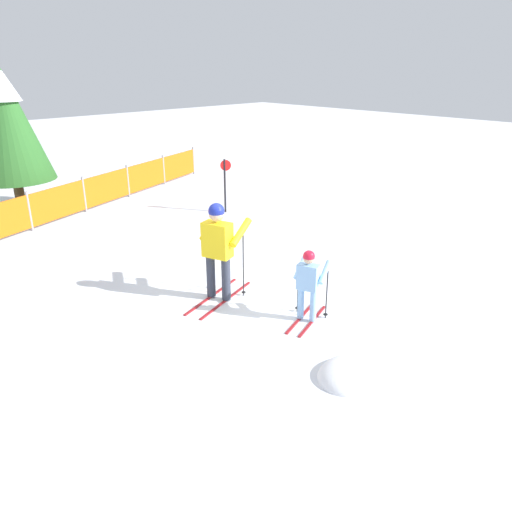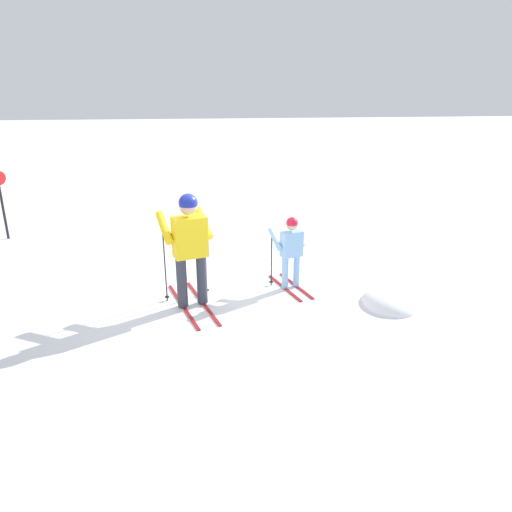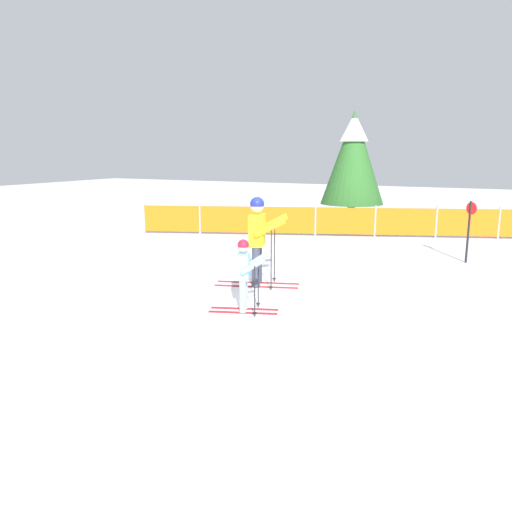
{
  "view_description": "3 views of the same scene",
  "coord_description": "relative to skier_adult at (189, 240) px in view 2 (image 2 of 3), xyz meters",
  "views": [
    {
      "loc": [
        -5.15,
        -5.73,
        3.81
      ],
      "look_at": [
        -0.11,
        -0.47,
        0.94
      ],
      "focal_mm": 35.0,
      "sensor_mm": 36.0,
      "label": 1
    },
    {
      "loc": [
        -7.02,
        -0.08,
        3.27
      ],
      "look_at": [
        -0.13,
        -0.7,
        0.68
      ],
      "focal_mm": 35.0,
      "sensor_mm": 36.0,
      "label": 2
    },
    {
      "loc": [
        3.7,
        -8.06,
        2.5
      ],
      "look_at": [
        -0.05,
        -0.3,
        0.7
      ],
      "focal_mm": 35.0,
      "sensor_mm": 36.0,
      "label": 3
    }
  ],
  "objects": [
    {
      "name": "trail_marker",
      "position": [
        3.45,
        3.88,
        -0.13
      ],
      "size": [
        0.23,
        0.19,
        1.42
      ],
      "color": "black",
      "rests_on": "ground_plane"
    },
    {
      "name": "skier_adult",
      "position": [
        0.0,
        0.0,
        0.0
      ],
      "size": [
        1.62,
        0.92,
        1.68
      ],
      "rotation": [
        0.0,
        0.0,
        0.32
      ],
      "color": "maroon",
      "rests_on": "ground_plane"
    },
    {
      "name": "snow_mound",
      "position": [
        -0.25,
        -2.93,
        -1.01
      ],
      "size": [
        0.96,
        0.82,
        0.38
      ],
      "primitive_type": "ellipsoid",
      "color": "white",
      "rests_on": "ground_plane"
    },
    {
      "name": "ground_plane",
      "position": [
        0.27,
        -0.26,
        -1.01
      ],
      "size": [
        60.0,
        60.0,
        0.0
      ],
      "primitive_type": "plane",
      "color": "white"
    },
    {
      "name": "skier_child",
      "position": [
        0.49,
        -1.54,
        -0.33
      ],
      "size": [
        1.12,
        0.65,
        1.17
      ],
      "rotation": [
        0.0,
        0.0,
        0.33
      ],
      "color": "maroon",
      "rests_on": "ground_plane"
    }
  ]
}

